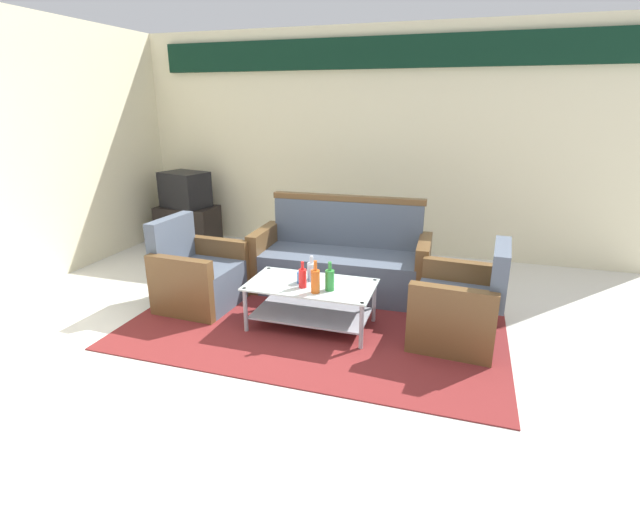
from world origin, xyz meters
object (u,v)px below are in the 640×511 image
object	(u,v)px
bottle_clear	(312,271)
tv_stand	(188,225)
bottle_green	(330,280)
television	(185,189)
cup	(302,278)
couch	(341,262)
armchair_left	(198,277)
armchair_right	(460,309)
coffee_table	(311,299)
bottle_orange	(315,281)
bottle_red	(303,278)

from	to	relation	value
bottle_clear	tv_stand	xyz separation A→B (m)	(-2.47, 1.89, -0.24)
bottle_green	television	bearing A→B (deg)	142.39
television	cup	bearing A→B (deg)	155.32
couch	armchair_left	bearing A→B (deg)	30.09
armchair_right	bottle_green	size ratio (longest dim) A/B	3.40
bottle_green	cup	distance (m)	0.29
bottle_green	armchair_left	bearing A→B (deg)	170.96
armchair_left	coffee_table	distance (m)	1.21
couch	coffee_table	distance (m)	0.91
television	bottle_clear	bearing A→B (deg)	157.34
bottle_green	bottle_orange	xyz separation A→B (m)	(-0.10, -0.09, 0.01)
bottle_green	cup	size ratio (longest dim) A/B	2.50
cup	television	world-z (taller)	television
armchair_right	bottle_orange	size ratio (longest dim) A/B	3.06
bottle_clear	cup	bearing A→B (deg)	-122.38
bottle_orange	cup	bearing A→B (deg)	136.68
coffee_table	bottle_green	world-z (taller)	bottle_green
armchair_right	television	bearing A→B (deg)	67.74
bottle_green	television	size ratio (longest dim) A/B	0.36
bottle_red	television	bearing A→B (deg)	139.69
tv_stand	television	bearing A→B (deg)	75.18
bottle_clear	bottle_red	size ratio (longest dim) A/B	0.97
coffee_table	cup	world-z (taller)	cup
armchair_right	bottle_red	distance (m)	1.33
armchair_right	bottle_orange	world-z (taller)	armchair_right
bottle_clear	tv_stand	size ratio (longest dim) A/B	0.28
bottle_clear	bottle_green	size ratio (longest dim) A/B	0.90
bottle_clear	television	xyz separation A→B (m)	(-2.47, 1.89, 0.26)
armchair_left	cup	distance (m)	1.14
tv_stand	television	xyz separation A→B (m)	(0.00, 0.00, 0.50)
bottle_clear	bottle_orange	xyz separation A→B (m)	(0.12, -0.26, 0.02)
coffee_table	couch	bearing A→B (deg)	88.10
couch	tv_stand	world-z (taller)	couch
coffee_table	bottle_green	xyz separation A→B (m)	(0.19, -0.09, 0.23)
bottle_green	coffee_table	bearing A→B (deg)	156.23
armchair_right	bottle_green	xyz separation A→B (m)	(-1.05, -0.22, 0.22)
armchair_left	bottle_clear	size ratio (longest dim) A/B	3.79
coffee_table	television	xyz separation A→B (m)	(-2.49, 1.98, 0.49)
bottle_orange	bottle_clear	bearing A→B (deg)	114.60
couch	bottle_orange	distance (m)	1.10
coffee_table	bottle_clear	distance (m)	0.24
armchair_right	bottle_orange	xyz separation A→B (m)	(-1.15, -0.31, 0.23)
armchair_left	tv_stand	size ratio (longest dim) A/B	1.06
couch	bottle_clear	distance (m)	0.84
cup	television	size ratio (longest dim) A/B	0.14
bottle_clear	television	distance (m)	3.12
bottle_orange	television	size ratio (longest dim) A/B	0.40
armchair_left	armchair_right	world-z (taller)	same
cup	tv_stand	world-z (taller)	tv_stand
armchair_left	tv_stand	world-z (taller)	armchair_left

